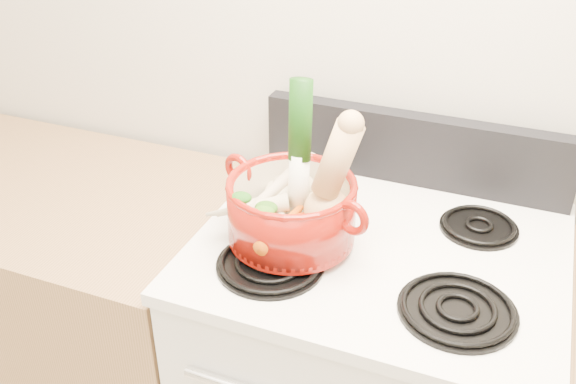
% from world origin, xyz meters
% --- Properties ---
extents(wall_back, '(3.50, 0.02, 2.60)m').
position_xyz_m(wall_back, '(0.00, 1.75, 1.30)').
color(wall_back, beige).
rests_on(wall_back, floor).
extents(cooktop, '(0.78, 0.67, 0.03)m').
position_xyz_m(cooktop, '(0.00, 1.40, 0.93)').
color(cooktop, white).
rests_on(cooktop, stove_body).
extents(control_backsplash, '(0.76, 0.05, 0.18)m').
position_xyz_m(control_backsplash, '(0.00, 1.70, 1.04)').
color(control_backsplash, black).
rests_on(control_backsplash, cooktop).
extents(counter_left, '(1.36, 0.65, 0.90)m').
position_xyz_m(counter_left, '(-1.07, 1.40, 0.45)').
color(counter_left, '#966E47').
rests_on(counter_left, floor).
extents(burner_front_left, '(0.22, 0.22, 0.02)m').
position_xyz_m(burner_front_left, '(-0.19, 1.24, 0.96)').
color(burner_front_left, black).
rests_on(burner_front_left, cooktop).
extents(burner_front_right, '(0.22, 0.22, 0.02)m').
position_xyz_m(burner_front_right, '(0.19, 1.24, 0.96)').
color(burner_front_right, black).
rests_on(burner_front_right, cooktop).
extents(burner_back_left, '(0.17, 0.17, 0.02)m').
position_xyz_m(burner_back_left, '(-0.19, 1.54, 0.96)').
color(burner_back_left, black).
rests_on(burner_back_left, cooktop).
extents(burner_back_right, '(0.17, 0.17, 0.02)m').
position_xyz_m(burner_back_right, '(0.19, 1.54, 0.96)').
color(burner_back_right, black).
rests_on(burner_back_right, cooktop).
extents(dutch_oven, '(0.34, 0.34, 0.13)m').
position_xyz_m(dutch_oven, '(-0.18, 1.33, 1.03)').
color(dutch_oven, maroon).
rests_on(dutch_oven, burner_front_left).
extents(pot_handle_left, '(0.08, 0.04, 0.08)m').
position_xyz_m(pot_handle_left, '(-0.32, 1.38, 1.08)').
color(pot_handle_left, maroon).
rests_on(pot_handle_left, dutch_oven).
extents(pot_handle_right, '(0.08, 0.04, 0.08)m').
position_xyz_m(pot_handle_right, '(-0.03, 1.28, 1.08)').
color(pot_handle_right, maroon).
rests_on(pot_handle_right, dutch_oven).
extents(squash, '(0.19, 0.14, 0.27)m').
position_xyz_m(squash, '(-0.10, 1.36, 1.12)').
color(squash, tan).
rests_on(squash, dutch_oven).
extents(leek, '(0.06, 0.07, 0.32)m').
position_xyz_m(leek, '(-0.18, 1.39, 1.15)').
color(leek, white).
rests_on(leek, dutch_oven).
extents(ginger, '(0.09, 0.06, 0.04)m').
position_xyz_m(ginger, '(-0.16, 1.42, 1.02)').
color(ginger, tan).
rests_on(ginger, dutch_oven).
extents(parsnip_0, '(0.06, 0.22, 0.06)m').
position_xyz_m(parsnip_0, '(-0.25, 1.35, 1.02)').
color(parsnip_0, beige).
rests_on(parsnip_0, dutch_oven).
extents(parsnip_1, '(0.20, 0.18, 0.07)m').
position_xyz_m(parsnip_1, '(-0.25, 1.36, 1.03)').
color(parsnip_1, beige).
rests_on(parsnip_1, dutch_oven).
extents(parsnip_2, '(0.11, 0.18, 0.06)m').
position_xyz_m(parsnip_2, '(-0.21, 1.36, 1.03)').
color(parsnip_2, beige).
rests_on(parsnip_2, dutch_oven).
extents(parsnip_3, '(0.18, 0.11, 0.05)m').
position_xyz_m(parsnip_3, '(-0.27, 1.31, 1.03)').
color(parsnip_3, beige).
rests_on(parsnip_3, dutch_oven).
extents(parsnip_4, '(0.13, 0.24, 0.07)m').
position_xyz_m(parsnip_4, '(-0.24, 1.40, 1.05)').
color(parsnip_4, beige).
rests_on(parsnip_4, dutch_oven).
extents(parsnip_5, '(0.11, 0.24, 0.06)m').
position_xyz_m(parsnip_5, '(-0.24, 1.38, 1.05)').
color(parsnip_5, '#F0E1C3').
rests_on(parsnip_5, dutch_oven).
extents(carrot_0, '(0.06, 0.18, 0.05)m').
position_xyz_m(carrot_0, '(-0.18, 1.31, 1.02)').
color(carrot_0, '#DD610B').
rests_on(carrot_0, dutch_oven).
extents(carrot_1, '(0.14, 0.14, 0.05)m').
position_xyz_m(carrot_1, '(-0.20, 1.29, 1.02)').
color(carrot_1, red).
rests_on(carrot_1, dutch_oven).
extents(carrot_2, '(0.06, 0.17, 0.05)m').
position_xyz_m(carrot_2, '(-0.18, 1.27, 1.03)').
color(carrot_2, '#C9500A').
rests_on(carrot_2, dutch_oven).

